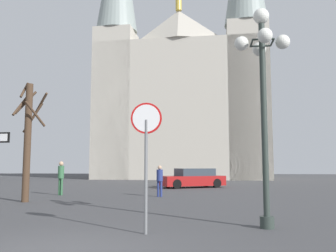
{
  "coord_description": "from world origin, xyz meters",
  "views": [
    {
      "loc": [
        2.82,
        -6.55,
        1.59
      ],
      "look_at": [
        -0.13,
        18.76,
        4.36
      ],
      "focal_mm": 38.58,
      "sensor_mm": 36.0,
      "label": 1
    }
  ],
  "objects": [
    {
      "name": "street_lamp",
      "position": [
        4.23,
        3.02,
        3.97
      ],
      "size": [
        1.46,
        1.46,
        5.8
      ],
      "color": "#2D3833",
      "rests_on": "ground"
    },
    {
      "name": "stop_sign",
      "position": [
        1.31,
        1.91,
        2.15
      ],
      "size": [
        0.75,
        0.08,
        3.09
      ],
      "color": "slate",
      "rests_on": "ground"
    },
    {
      "name": "pedestrian_standing",
      "position": [
        -5.15,
        12.14,
        1.09
      ],
      "size": [
        0.32,
        0.32,
        1.79
      ],
      "color": "#33663F",
      "rests_on": "ground"
    },
    {
      "name": "bare_tree",
      "position": [
        -5.2,
        8.56,
        2.87
      ],
      "size": [
        1.51,
        1.55,
        5.35
      ],
      "color": "#473323",
      "rests_on": "ground"
    },
    {
      "name": "cathedral",
      "position": [
        -0.48,
        36.47,
        11.1
      ],
      "size": [
        20.26,
        11.78,
        35.44
      ],
      "color": "#BCB5A5",
      "rests_on": "ground"
    },
    {
      "name": "pedestrian_walking",
      "position": [
        0.25,
        11.8,
        0.95
      ],
      "size": [
        0.32,
        0.32,
        1.58
      ],
      "color": "navy",
      "rests_on": "ground"
    },
    {
      "name": "ground_plane",
      "position": [
        0.0,
        0.0,
        0.0
      ],
      "size": [
        120.0,
        120.0,
        0.0
      ],
      "primitive_type": "plane",
      "color": "#424244"
    },
    {
      "name": "parked_car_near_red",
      "position": [
        1.56,
        19.51,
        0.64
      ],
      "size": [
        4.86,
        3.8,
        1.36
      ],
      "color": "maroon",
      "rests_on": "ground"
    }
  ]
}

